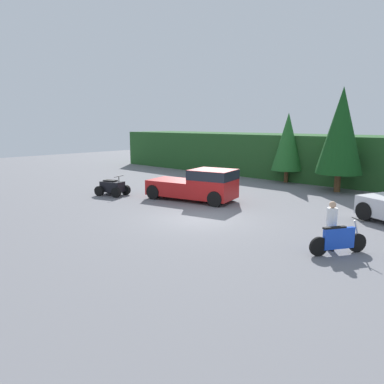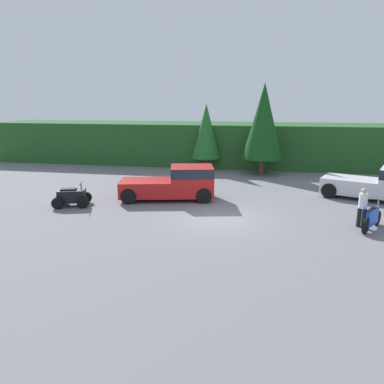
{
  "view_description": "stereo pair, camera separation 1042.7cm",
  "coord_description": "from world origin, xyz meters",
  "px_view_note": "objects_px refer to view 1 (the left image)",
  "views": [
    {
      "loc": [
        11.46,
        -12.71,
        4.43
      ],
      "look_at": [
        -1.48,
        1.12,
        0.95
      ],
      "focal_mm": 35.0,
      "sensor_mm": 36.0,
      "label": 1
    },
    {
      "loc": [
        1.99,
        -16.94,
        5.45
      ],
      "look_at": [
        -1.48,
        1.12,
        0.95
      ],
      "focal_mm": 35.0,
      "sensor_mm": 36.0,
      "label": 2
    }
  ],
  "objects_px": {
    "pickup_truck_red": "(199,184)",
    "quad_atv": "(112,188)",
    "dirt_bike": "(339,240)",
    "rider_person": "(331,224)"
  },
  "relations": [
    {
      "from": "pickup_truck_red",
      "to": "quad_atv",
      "type": "distance_m",
      "value": 5.69
    },
    {
      "from": "pickup_truck_red",
      "to": "dirt_bike",
      "type": "relative_size",
      "value": 2.89
    },
    {
      "from": "dirt_bike",
      "to": "rider_person",
      "type": "xyz_separation_m",
      "value": [
        -0.38,
        0.24,
        0.47
      ]
    },
    {
      "from": "pickup_truck_red",
      "to": "dirt_bike",
      "type": "height_order",
      "value": "pickup_truck_red"
    },
    {
      "from": "dirt_bike",
      "to": "quad_atv",
      "type": "bearing_deg",
      "value": 118.12
    },
    {
      "from": "pickup_truck_red",
      "to": "rider_person",
      "type": "relative_size",
      "value": 3.13
    },
    {
      "from": "quad_atv",
      "to": "rider_person",
      "type": "height_order",
      "value": "rider_person"
    },
    {
      "from": "pickup_truck_red",
      "to": "dirt_bike",
      "type": "xyz_separation_m",
      "value": [
        9.5,
        -3.43,
        -0.5
      ]
    },
    {
      "from": "pickup_truck_red",
      "to": "dirt_bike",
      "type": "distance_m",
      "value": 10.11
    },
    {
      "from": "dirt_bike",
      "to": "quad_atv",
      "type": "height_order",
      "value": "quad_atv"
    }
  ]
}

